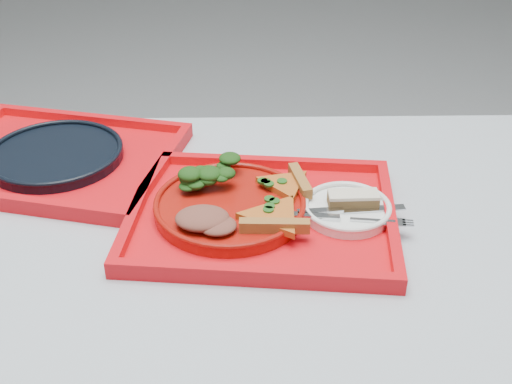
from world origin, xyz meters
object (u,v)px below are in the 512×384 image
at_px(tray_main, 262,218).
at_px(navy_plate, 56,156).
at_px(dessert_bar, 353,199).
at_px(dinner_plate, 230,208).
at_px(tray_far, 57,162).

xyz_separation_m(tray_main, navy_plate, (-0.40, 0.20, 0.01)).
xyz_separation_m(navy_plate, dessert_bar, (0.56, -0.19, 0.02)).
distance_m(tray_main, dinner_plate, 0.06).
bearing_deg(tray_far, dinner_plate, -15.24).
bearing_deg(dessert_bar, tray_main, -178.51).
relative_size(tray_main, dinner_plate, 1.73).
bearing_deg(dinner_plate, dessert_bar, -0.60).
height_order(tray_main, navy_plate, navy_plate).
bearing_deg(navy_plate, dinner_plate, -28.90).
bearing_deg(tray_main, dinner_plate, 175.55).
height_order(tray_far, dessert_bar, dessert_bar).
bearing_deg(navy_plate, tray_main, -26.62).
height_order(dinner_plate, navy_plate, dinner_plate).
bearing_deg(navy_plate, tray_far, 0.00).
distance_m(tray_far, dessert_bar, 0.59).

